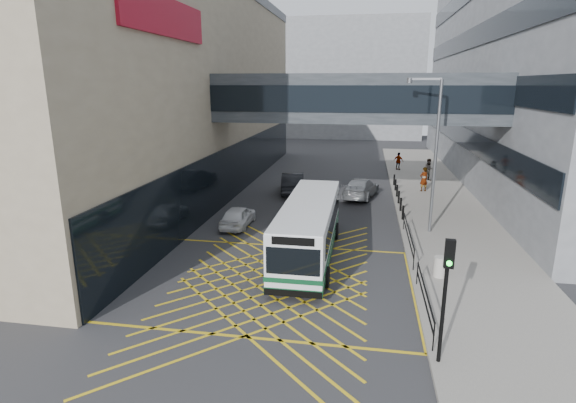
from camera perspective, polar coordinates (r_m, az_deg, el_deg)
The scene contains 18 objects.
ground at distance 19.97m, azimuth -1.99°, elevation -10.15°, with size 120.00×120.00×0.00m, color #333335.
building_whsmith at distance 40.12m, azimuth -23.63°, elevation 12.99°, with size 24.17×42.00×16.00m.
building_far at distance 77.93m, azimuth 5.79°, elevation 15.14°, with size 28.00×16.00×18.00m, color gray.
skybridge at distance 29.74m, azimuth 8.57°, elevation 12.86°, with size 20.00×4.10×3.00m.
pavement at distance 34.16m, azimuth 18.34°, elevation -0.11°, with size 6.00×54.00×0.16m, color gray.
box_junction at distance 19.96m, azimuth -1.99°, elevation -10.14°, with size 12.00×9.00×0.01m.
bus at distance 22.25m, azimuth 2.71°, elevation -3.26°, with size 2.59×10.20×2.86m.
car_white at distance 27.32m, azimuth -6.37°, elevation -1.85°, with size 1.65×4.03×1.28m, color white.
car_dark at distance 35.62m, azimuth 0.61°, elevation 2.43°, with size 2.00×5.11×1.60m, color black.
car_silver at distance 34.54m, azimuth 9.22°, elevation 1.80°, with size 2.09×4.94×1.54m, color gray.
traffic_light at distance 13.99m, azimuth 19.44°, elevation -9.86°, with size 0.29×0.47×4.02m.
street_lamp at distance 26.07m, azimuth 17.89°, elevation 6.60°, with size 1.91×0.82×8.53m.
litter_bin at distance 21.00m, azimuth 18.71°, elevation -7.85°, with size 0.53×0.53×0.91m, color #ADA89E.
kerb_railings at distance 21.03m, azimuth 15.78°, elevation -6.80°, with size 0.05×12.54×1.00m.
bollards at distance 33.72m, azimuth 13.79°, elevation 0.96°, with size 0.14×10.14×0.90m.
pedestrian_a at distance 36.89m, azimuth 16.86°, elevation 2.72°, with size 0.76×0.54×1.91m, color gray.
pedestrian_b at distance 41.07m, azimuth 17.47°, elevation 3.86°, with size 0.93×0.54×1.91m, color gray.
pedestrian_c at distance 45.46m, azimuth 13.86°, elevation 4.98°, with size 1.01×0.49×1.71m, color gray.
Camera 1 is at (3.76, -17.71, 8.41)m, focal length 28.00 mm.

